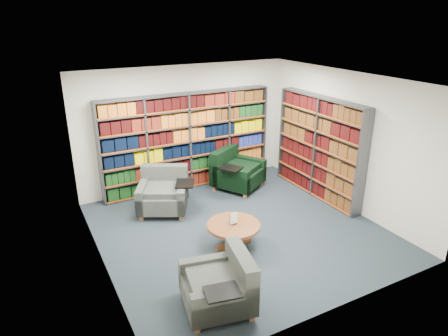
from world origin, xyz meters
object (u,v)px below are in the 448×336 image
chair_teal_left (164,193)px  chair_teal_front (223,287)px  chair_green_right (235,172)px  coffee_table (234,229)px

chair_teal_left → chair_teal_front: chair_teal_left is taller
chair_green_right → coffee_table: bearing=-119.7°
chair_teal_front → coffee_table: chair_teal_front is taller
chair_teal_front → chair_green_right: bearing=58.5°
chair_teal_front → coffee_table: bearing=55.6°
chair_teal_left → coffee_table: (0.57, -1.93, -0.00)m
chair_teal_front → chair_teal_left: bearing=84.5°
chair_teal_front → coffee_table: size_ratio=1.25×
chair_green_right → chair_teal_left: bearing=-170.4°
chair_teal_left → chair_green_right: chair_green_right is taller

